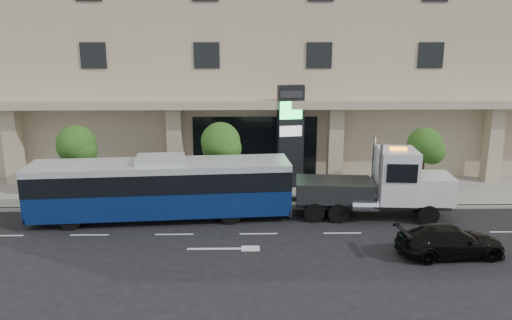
% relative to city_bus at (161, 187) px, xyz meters
% --- Properties ---
extents(ground, '(120.00, 120.00, 0.00)m').
position_rel_city_bus_xyz_m(ground, '(4.89, -0.70, -1.68)').
color(ground, black).
rests_on(ground, ground).
extents(sidewalk, '(120.00, 6.00, 0.15)m').
position_rel_city_bus_xyz_m(sidewalk, '(4.89, 4.30, -1.60)').
color(sidewalk, gray).
rests_on(sidewalk, ground).
extents(curb, '(120.00, 0.30, 0.15)m').
position_rel_city_bus_xyz_m(curb, '(4.89, 1.30, -1.60)').
color(curb, gray).
rests_on(curb, ground).
extents(convention_center, '(60.00, 17.60, 20.00)m').
position_rel_city_bus_xyz_m(convention_center, '(4.89, 14.72, 8.30)').
color(convention_center, tan).
rests_on(convention_center, ground).
extents(tree_left, '(2.27, 2.20, 4.22)m').
position_rel_city_bus_xyz_m(tree_left, '(-5.08, 2.89, 1.43)').
color(tree_left, '#422B19').
rests_on(tree_left, sidewalk).
extents(tree_mid, '(2.28, 2.20, 4.38)m').
position_rel_city_bus_xyz_m(tree_mid, '(2.92, 2.89, 1.58)').
color(tree_mid, '#422B19').
rests_on(tree_mid, sidewalk).
extents(tree_right, '(2.10, 2.00, 4.04)m').
position_rel_city_bus_xyz_m(tree_right, '(14.42, 2.89, 1.36)').
color(tree_right, '#422B19').
rests_on(tree_right, sidewalk).
extents(city_bus, '(13.19, 3.81, 3.30)m').
position_rel_city_bus_xyz_m(city_bus, '(0.00, 0.00, 0.00)').
color(city_bus, black).
rests_on(city_bus, ground).
extents(tow_truck, '(8.97, 2.85, 4.07)m').
position_rel_city_bus_xyz_m(tow_truck, '(11.18, -0.00, -0.00)').
color(tow_truck, '#2D3033').
rests_on(tow_truck, ground).
extents(black_sedan, '(4.68, 2.19, 1.32)m').
position_rel_city_bus_xyz_m(black_sedan, '(12.97, -4.79, -1.02)').
color(black_sedan, black).
rests_on(black_sedan, ground).
extents(signage_pylon, '(1.62, 0.85, 6.22)m').
position_rel_city_bus_xyz_m(signage_pylon, '(6.97, 5.01, 1.63)').
color(signage_pylon, black).
rests_on(signage_pylon, sidewalk).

